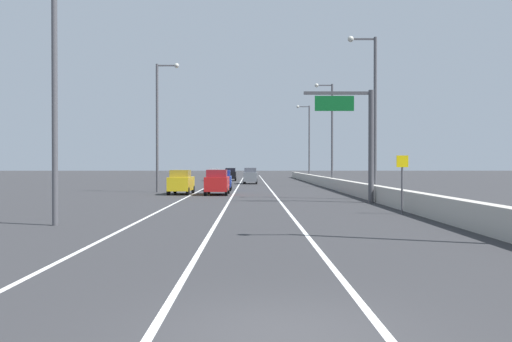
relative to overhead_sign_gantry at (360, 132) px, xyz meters
The scene contains 18 objects.
ground_plane 37.36m from the overhead_sign_gantry, 100.53° to the left, with size 320.00×320.00×0.00m, color #2D2D30.
lane_stripe_left 30.42m from the overhead_sign_gantry, 114.11° to the left, with size 0.16×130.00×0.00m, color silver.
lane_stripe_center 29.19m from the overhead_sign_gantry, 107.74° to the left, with size 0.16×130.00×0.00m, color silver.
lane_stripe_right 28.33m from the overhead_sign_gantry, 100.89° to the left, with size 0.16×130.00×0.00m, color silver.
jersey_barrier_right 13.18m from the overhead_sign_gantry, 83.84° to the left, with size 0.60×120.00×1.10m, color #B2ADA3.
overhead_sign_gantry is the anchor object (origin of this frame).
speed_advisory_sign 8.90m from the overhead_sign_gantry, 86.98° to the right, with size 0.60×0.11×3.00m.
lamp_post_right_second 4.13m from the overhead_sign_gantry, 64.69° to the left, with size 2.14×0.44×11.87m.
lamp_post_right_third 25.96m from the overhead_sign_gantry, 85.91° to the left, with size 2.14×0.44×11.87m.
lamp_post_right_fourth 48.43m from the overhead_sign_gantry, 88.00° to the left, with size 2.14×0.44×11.87m.
lamp_post_left_near 20.28m from the overhead_sign_gantry, 138.86° to the right, with size 2.14×0.44×11.87m.
lamp_post_left_mid 20.97m from the overhead_sign_gantry, 138.69° to the left, with size 2.14×0.44×11.87m.
car_black_0 50.50m from the overhead_sign_gantry, 102.03° to the left, with size 1.85×4.70×2.03m.
car_gray_1 36.63m from the overhead_sign_gantry, 101.59° to the left, with size 1.91×4.69×2.13m.
car_red_2 14.32m from the overhead_sign_gantry, 136.98° to the left, with size 1.96×4.18×2.11m.
car_blue_3 20.42m from the overhead_sign_gantry, 120.12° to the left, with size 1.83×4.49×2.00m.
car_yellow_4 17.11m from the overhead_sign_gantry, 142.45° to the left, with size 1.94×4.09×2.08m.
car_white_5 52.20m from the overhead_sign_gantry, 104.65° to the left, with size 1.84×4.20×1.96m.
Camera 1 is at (-0.51, -7.98, 2.52)m, focal length 37.55 mm.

